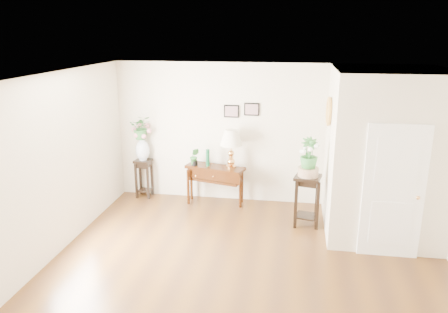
% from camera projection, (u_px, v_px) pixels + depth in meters
% --- Properties ---
extents(floor, '(6.00, 5.50, 0.02)m').
position_uv_depth(floor, '(247.00, 269.00, 6.43)').
color(floor, '#482C16').
rests_on(floor, ground).
extents(ceiling, '(6.00, 5.50, 0.02)m').
position_uv_depth(ceiling, '(251.00, 78.00, 5.65)').
color(ceiling, white).
rests_on(ceiling, ground).
extents(wall_back, '(6.00, 0.02, 2.80)m').
position_uv_depth(wall_back, '(264.00, 134.00, 8.64)').
color(wall_back, beige).
rests_on(wall_back, ground).
extents(wall_front, '(6.00, 0.02, 2.80)m').
position_uv_depth(wall_front, '(211.00, 294.00, 3.44)').
color(wall_front, beige).
rests_on(wall_front, ground).
extents(wall_left, '(0.02, 5.50, 2.80)m').
position_uv_depth(wall_left, '(49.00, 169.00, 6.51)').
color(wall_left, beige).
rests_on(wall_left, ground).
extents(partition, '(1.80, 1.95, 2.80)m').
position_uv_depth(partition, '(383.00, 152.00, 7.39)').
color(partition, beige).
rests_on(partition, floor).
extents(door, '(0.90, 0.05, 2.10)m').
position_uv_depth(door, '(393.00, 192.00, 6.54)').
color(door, white).
rests_on(door, floor).
extents(art_print_left, '(0.30, 0.02, 0.25)m').
position_uv_depth(art_print_left, '(231.00, 111.00, 8.60)').
color(art_print_left, black).
rests_on(art_print_left, wall_back).
extents(art_print_right, '(0.30, 0.02, 0.25)m').
position_uv_depth(art_print_right, '(252.00, 109.00, 8.52)').
color(art_print_right, black).
rests_on(art_print_right, wall_back).
extents(wall_ornament, '(0.07, 0.51, 0.51)m').
position_uv_depth(wall_ornament, '(329.00, 111.00, 7.48)').
color(wall_ornament, gold).
rests_on(wall_ornament, partition).
extents(console_table, '(1.23, 0.67, 0.78)m').
position_uv_depth(console_table, '(215.00, 185.00, 8.79)').
color(console_table, black).
rests_on(console_table, floor).
extents(table_lamp, '(0.53, 0.53, 0.77)m').
position_uv_depth(table_lamp, '(231.00, 150.00, 8.53)').
color(table_lamp, tan).
rests_on(table_lamp, console_table).
extents(green_vase, '(0.08, 0.08, 0.34)m').
position_uv_depth(green_vase, '(208.00, 158.00, 8.65)').
color(green_vase, '#0D4426').
rests_on(green_vase, console_table).
extents(potted_plant, '(0.20, 0.17, 0.34)m').
position_uv_depth(potted_plant, '(194.00, 157.00, 8.69)').
color(potted_plant, '#317533').
rests_on(potted_plant, console_table).
extents(plant_stand_a, '(0.36, 0.36, 0.81)m').
position_uv_depth(plant_stand_a, '(144.00, 178.00, 9.14)').
color(plant_stand_a, black).
rests_on(plant_stand_a, floor).
extents(porcelain_vase, '(0.29, 0.29, 0.50)m').
position_uv_depth(porcelain_vase, '(142.00, 149.00, 8.96)').
color(porcelain_vase, silver).
rests_on(porcelain_vase, plant_stand_a).
extents(lily_arrangement, '(0.53, 0.49, 0.49)m').
position_uv_depth(lily_arrangement, '(141.00, 129.00, 8.85)').
color(lily_arrangement, '#317533').
rests_on(lily_arrangement, porcelain_vase).
extents(plant_stand_b, '(0.51, 0.51, 0.92)m').
position_uv_depth(plant_stand_b, '(307.00, 200.00, 7.81)').
color(plant_stand_b, black).
rests_on(plant_stand_b, floor).
extents(ceramic_bowl, '(0.47, 0.47, 0.16)m').
position_uv_depth(ceramic_bowl, '(308.00, 172.00, 7.65)').
color(ceramic_bowl, '#C4AF90').
rests_on(ceramic_bowl, plant_stand_b).
extents(narcissus, '(0.42, 0.42, 0.57)m').
position_uv_depth(narcissus, '(309.00, 154.00, 7.56)').
color(narcissus, '#317533').
rests_on(narcissus, ceramic_bowl).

